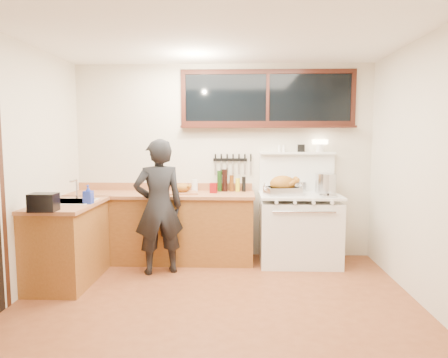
{
  "coord_description": "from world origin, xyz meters",
  "views": [
    {
      "loc": [
        0.22,
        -3.68,
        1.63
      ],
      "look_at": [
        0.05,
        0.85,
        1.15
      ],
      "focal_mm": 32.0,
      "sensor_mm": 36.0,
      "label": 1
    }
  ],
  "objects_px": {
    "man": "(159,207)",
    "roast_turkey": "(283,187)",
    "cutting_board": "(183,190)",
    "vintage_stove": "(299,227)"
  },
  "relations": [
    {
      "from": "man",
      "to": "roast_turkey",
      "type": "height_order",
      "value": "man"
    },
    {
      "from": "cutting_board",
      "to": "roast_turkey",
      "type": "xyz_separation_m",
      "value": [
        1.28,
        -0.05,
        0.05
      ]
    },
    {
      "from": "roast_turkey",
      "to": "man",
      "type": "bearing_deg",
      "value": -165.41
    },
    {
      "from": "cutting_board",
      "to": "roast_turkey",
      "type": "height_order",
      "value": "roast_turkey"
    },
    {
      "from": "vintage_stove",
      "to": "cutting_board",
      "type": "bearing_deg",
      "value": -179.44
    },
    {
      "from": "vintage_stove",
      "to": "roast_turkey",
      "type": "bearing_deg",
      "value": -164.72
    },
    {
      "from": "vintage_stove",
      "to": "man",
      "type": "relative_size",
      "value": 0.99
    },
    {
      "from": "man",
      "to": "cutting_board",
      "type": "xyz_separation_m",
      "value": [
        0.23,
        0.44,
        0.15
      ]
    },
    {
      "from": "roast_turkey",
      "to": "cutting_board",
      "type": "bearing_deg",
      "value": 177.94
    },
    {
      "from": "man",
      "to": "cutting_board",
      "type": "distance_m",
      "value": 0.52
    }
  ]
}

